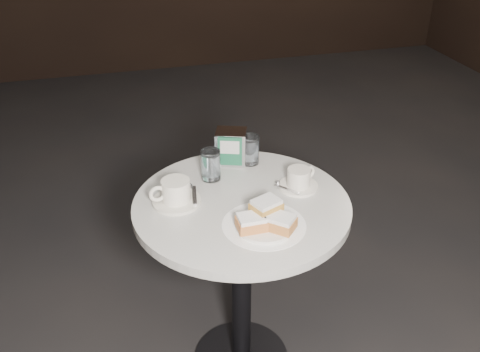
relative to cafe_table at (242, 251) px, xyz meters
name	(u,v)px	position (x,y,z in m)	size (l,w,h in m)	color
cafe_table	(242,251)	(0.00, 0.00, 0.00)	(0.70, 0.70, 0.74)	black
sugar_spill	(264,225)	(0.03, -0.14, 0.20)	(0.25, 0.25, 0.00)	white
beignet_plate	(266,220)	(0.03, -0.16, 0.23)	(0.21, 0.21, 0.08)	silver
coffee_cup_left	(176,193)	(-0.20, 0.05, 0.23)	(0.17, 0.17, 0.08)	silver
coffee_cup_right	(299,179)	(0.21, 0.04, 0.23)	(0.17, 0.17, 0.07)	white
water_glass_left	(211,165)	(-0.06, 0.17, 0.25)	(0.08, 0.08, 0.11)	white
water_glass_right	(250,150)	(0.10, 0.24, 0.25)	(0.09, 0.09, 0.11)	white
napkin_dispenser	(231,147)	(0.03, 0.26, 0.26)	(0.13, 0.12, 0.12)	silver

